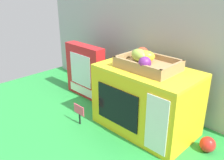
{
  "coord_description": "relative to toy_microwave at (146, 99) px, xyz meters",
  "views": [
    {
      "loc": [
        0.73,
        -0.8,
        0.64
      ],
      "look_at": [
        -0.08,
        0.02,
        0.17
      ],
      "focal_mm": 39.26,
      "sensor_mm": 36.0,
      "label": 1
    }
  ],
  "objects": [
    {
      "name": "display_back_panel",
      "position": [
        -0.15,
        0.21,
        0.2
      ],
      "size": [
        1.61,
        0.03,
        0.68
      ],
      "primitive_type": "cube",
      "color": "#A0A3A8",
      "rests_on": "ground"
    },
    {
      "name": "toy_microwave",
      "position": [
        0.0,
        0.0,
        0.0
      ],
      "size": [
        0.44,
        0.27,
        0.29
      ],
      "color": "yellow",
      "rests_on": "ground"
    },
    {
      "name": "loose_toy_apple",
      "position": [
        0.28,
        0.04,
        -0.11
      ],
      "size": [
        0.06,
        0.06,
        0.06
      ],
      "primitive_type": "sphere",
      "color": "red",
      "rests_on": "ground"
    },
    {
      "name": "price_sign",
      "position": [
        -0.24,
        -0.2,
        -0.08
      ],
      "size": [
        0.07,
        0.01,
        0.1
      ],
      "color": "black",
      "rests_on": "ground"
    },
    {
      "name": "ground_plane",
      "position": [
        -0.15,
        0.0,
        -0.14
      ],
      "size": [
        1.7,
        1.7,
        0.0
      ],
      "primitive_type": "plane",
      "color": "green",
      "rests_on": "ground"
    },
    {
      "name": "food_groups_crate",
      "position": [
        -0.01,
        -0.0,
        0.17
      ],
      "size": [
        0.25,
        0.17,
        0.08
      ],
      "color": "#A37F51",
      "rests_on": "toy_microwave"
    },
    {
      "name": "cookie_set_box",
      "position": [
        -0.46,
        0.03,
        0.01
      ],
      "size": [
        0.27,
        0.07,
        0.3
      ],
      "color": "red",
      "rests_on": "ground"
    }
  ]
}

